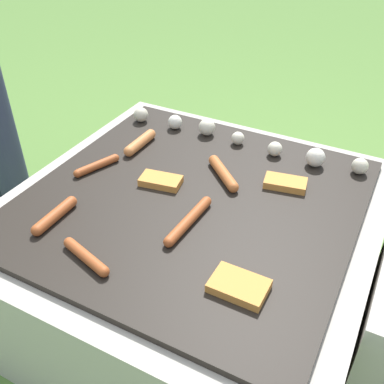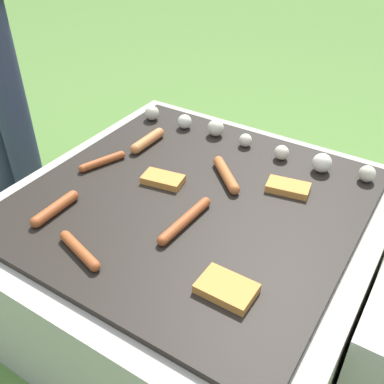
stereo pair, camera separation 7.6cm
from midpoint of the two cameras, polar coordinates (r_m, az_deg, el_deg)
name	(u,v)px [view 1 (the left image)]	position (r m, az deg, el deg)	size (l,w,h in m)	color
ground_plane	(192,298)	(1.44, -1.56, -13.37)	(14.00, 14.00, 0.00)	#567F38
grill	(192,253)	(1.30, -1.70, -7.81)	(0.94, 0.94, 0.39)	#B2AA9E
sausage_front_center	(55,215)	(1.15, -18.85, -2.88)	(0.03, 0.15, 0.03)	#A34C23
sausage_back_right	(140,143)	(1.39, -8.17, 6.21)	(0.03, 0.15, 0.03)	#C6753D
sausage_front_left	(86,257)	(1.02, -15.44, -7.97)	(0.15, 0.06, 0.02)	#A34C23
sausage_mid_left	(223,173)	(1.24, 2.23, 2.38)	(0.13, 0.13, 0.03)	#B7602D
sausage_back_left	(189,221)	(1.08, -2.45, -3.69)	(0.03, 0.20, 0.03)	#A34C23
sausage_back_center	(97,166)	(1.31, -13.62, 3.25)	(0.07, 0.14, 0.02)	#A34C23
bread_slice_center	(239,286)	(0.93, 3.62, -11.88)	(0.12, 0.08, 0.02)	#D18438
bread_slice_left	(161,181)	(1.22, -5.77, 1.39)	(0.12, 0.08, 0.02)	#D18438
bread_slice_right	(285,183)	(1.23, 10.04, 1.09)	(0.12, 0.08, 0.02)	#D18438
mushroom_row	(240,138)	(1.39, 4.61, 6.82)	(0.76, 0.08, 0.05)	beige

